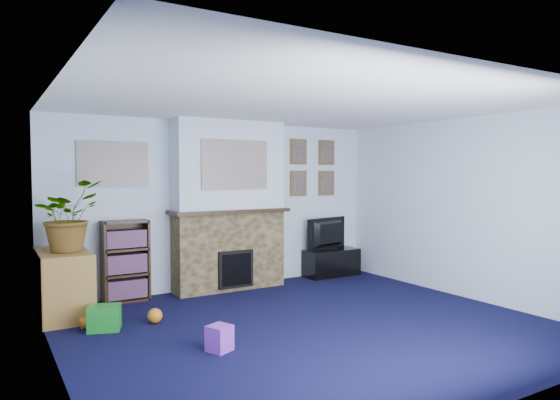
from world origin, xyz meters
TOP-DOWN VIEW (x-y plane):
  - floor at (0.00, 0.00)m, footprint 5.00×4.50m
  - ceiling at (0.00, 0.00)m, footprint 5.00×4.50m
  - wall_back at (0.00, 2.25)m, footprint 5.00×0.04m
  - wall_front at (0.00, -2.25)m, footprint 5.00×0.04m
  - wall_left at (-2.50, 0.00)m, footprint 0.04×4.50m
  - wall_right at (2.50, 0.00)m, footprint 0.04×4.50m
  - chimney_breast at (0.00, 2.05)m, footprint 1.72×0.50m
  - collage_main at (0.00, 1.84)m, footprint 1.00×0.03m
  - collage_left at (-1.55, 2.23)m, footprint 0.90×0.03m
  - portrait_tl at (1.30, 2.23)m, footprint 0.30×0.03m
  - portrait_tr at (1.85, 2.23)m, footprint 0.30×0.03m
  - portrait_bl at (1.30, 2.23)m, footprint 0.30×0.03m
  - portrait_br at (1.85, 2.23)m, footprint 0.30×0.03m
  - tv_stand at (1.81, 2.03)m, footprint 0.91×0.38m
  - television at (1.81, 2.05)m, footprint 0.88×0.32m
  - bookshelf at (-1.45, 2.11)m, footprint 0.58×0.28m
  - sideboard at (-2.24, 1.75)m, footprint 0.55×0.99m
  - potted_plant at (-2.19, 1.70)m, footprint 0.97×0.95m
  - mantel_clock at (-0.08, 2.00)m, footprint 0.10×0.06m
  - mantel_candle at (0.29, 2.00)m, footprint 0.05×0.05m
  - mantel_teddy at (-0.60, 2.00)m, footprint 0.14×0.14m
  - mantel_can at (0.66, 2.00)m, footprint 0.06×0.06m
  - green_crate at (-1.94, 1.00)m, footprint 0.39×0.35m
  - toy_ball at (-1.41, 0.96)m, footprint 0.17×0.17m
  - toy_block at (-1.15, -0.20)m, footprint 0.26×0.26m
  - toy_tube at (-2.01, 1.17)m, footprint 0.30×0.13m

SIDE VIEW (x-z plane):
  - floor at x=0.00m, z-range -0.01..0.01m
  - toy_tube at x=-2.01m, z-range -0.02..0.16m
  - toy_ball at x=-1.41m, z-range 0.01..0.17m
  - toy_block at x=-1.15m, z-range -0.01..0.23m
  - green_crate at x=-1.94m, z-range 0.01..0.27m
  - tv_stand at x=1.81m, z-range 0.01..0.44m
  - sideboard at x=-2.24m, z-range -0.03..0.73m
  - bookshelf at x=-1.45m, z-range -0.02..1.03m
  - television at x=1.81m, z-range 0.43..0.94m
  - potted_plant at x=-2.19m, z-range 0.77..1.58m
  - chimney_breast at x=0.00m, z-range -0.02..2.38m
  - wall_back at x=0.00m, z-range 0.00..2.40m
  - wall_front at x=0.00m, z-range 0.00..2.40m
  - wall_left at x=-2.50m, z-range 0.00..2.40m
  - wall_right at x=2.50m, z-range 0.00..2.40m
  - mantel_can at x=0.66m, z-range 1.15..1.27m
  - mantel_teddy at x=-0.60m, z-range 1.14..1.29m
  - mantel_clock at x=-0.08m, z-range 1.15..1.29m
  - mantel_candle at x=0.29m, z-range 1.15..1.31m
  - portrait_bl at x=1.30m, z-range 1.30..1.70m
  - portrait_br at x=1.85m, z-range 1.30..1.70m
  - collage_left at x=-1.55m, z-range 1.49..2.07m
  - collage_main at x=0.00m, z-range 1.44..2.12m
  - portrait_tl at x=1.30m, z-range 1.80..2.20m
  - portrait_tr at x=1.85m, z-range 1.80..2.20m
  - ceiling at x=0.00m, z-range 2.40..2.40m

